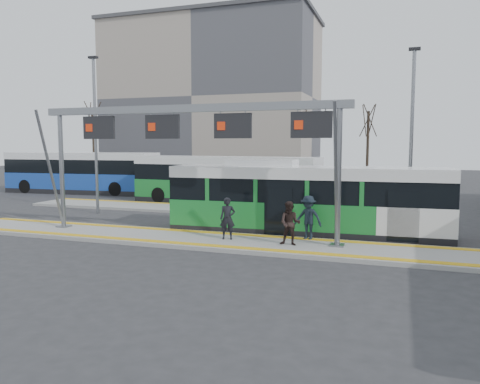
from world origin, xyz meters
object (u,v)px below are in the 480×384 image
at_px(gantry, 188,132).
at_px(passenger_c, 308,218).
at_px(passenger_a, 228,218).
at_px(hero_bus, 305,200).
at_px(passenger_b, 290,223).

bearing_deg(gantry, passenger_c, 10.34).
xyz_separation_m(passenger_a, passenger_c, (2.96, 0.94, 0.04)).
height_order(hero_bus, passenger_b, hero_bus).
distance_m(gantry, passenger_c, 5.75).
bearing_deg(passenger_b, gantry, 173.40).
relative_size(hero_bus, passenger_a, 7.16).
distance_m(passenger_a, passenger_b, 2.55).
bearing_deg(passenger_b, passenger_c, 69.33).
bearing_deg(hero_bus, passenger_c, -78.15).
xyz_separation_m(hero_bus, passenger_b, (0.04, -3.02, -0.49)).
height_order(passenger_a, passenger_b, passenger_a).
relative_size(gantry, hero_bus, 1.12).
height_order(gantry, hero_bus, gantry).
bearing_deg(passenger_a, gantry, 159.73).
relative_size(gantry, passenger_c, 7.65).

